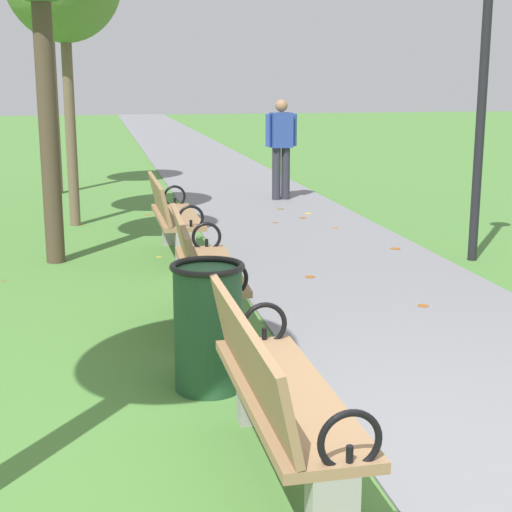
{
  "coord_description": "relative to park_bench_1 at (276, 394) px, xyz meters",
  "views": [
    {
      "loc": [
        -1.32,
        -3.51,
        1.99
      ],
      "look_at": [
        -0.05,
        2.64,
        0.55
      ],
      "focal_mm": 54.97,
      "sensor_mm": 36.0,
      "label": 1
    }
  ],
  "objects": [
    {
      "name": "park_bench_3",
      "position": [
        -0.0,
        5.1,
        0.0
      ],
      "size": [
        0.48,
        1.6,
        0.9
      ],
      "color": "#93704C",
      "rests_on": "ground"
    },
    {
      "name": "trash_bin",
      "position": [
        -0.15,
        1.31,
        -0.06
      ],
      "size": [
        0.48,
        0.48,
        0.84
      ],
      "color": "#234C2D",
      "rests_on": "ground"
    },
    {
      "name": "scattered_leaves",
      "position": [
        0.89,
        4.33,
        -0.47
      ],
      "size": [
        4.6,
        10.06,
        0.02
      ],
      "color": "brown",
      "rests_on": "ground"
    },
    {
      "name": "ground_plane",
      "position": [
        0.5,
        0.05,
        -0.49
      ],
      "size": [
        80.0,
        80.0,
        0.0
      ],
      "primitive_type": "plane",
      "color": "#4C7F38"
    },
    {
      "name": "lamp_post",
      "position": [
        3.26,
        4.37,
        1.82
      ],
      "size": [
        0.28,
        0.28,
        3.48
      ],
      "color": "black",
      "rests_on": "ground"
    },
    {
      "name": "pedestrian_walking",
      "position": [
        2.17,
        8.99,
        0.44
      ],
      "size": [
        0.53,
        0.25,
        1.62
      ],
      "color": "#2D2D38",
      "rests_on": "paved_walkway"
    },
    {
      "name": "paved_walkway",
      "position": [
        1.73,
        18.05,
        -0.48
      ],
      "size": [
        2.45,
        44.0,
        0.02
      ],
      "primitive_type": "cube",
      "color": "slate",
      "rests_on": "ground"
    },
    {
      "name": "park_bench_2",
      "position": [
        0.0,
        2.61,
        0.0
      ],
      "size": [
        0.52,
        1.61,
        0.9
      ],
      "color": "#93704C",
      "rests_on": "ground"
    },
    {
      "name": "park_bench_1",
      "position": [
        0.0,
        0.0,
        0.0
      ],
      "size": [
        0.49,
        1.6,
        0.9
      ],
      "color": "#93704C",
      "rests_on": "ground"
    }
  ]
}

